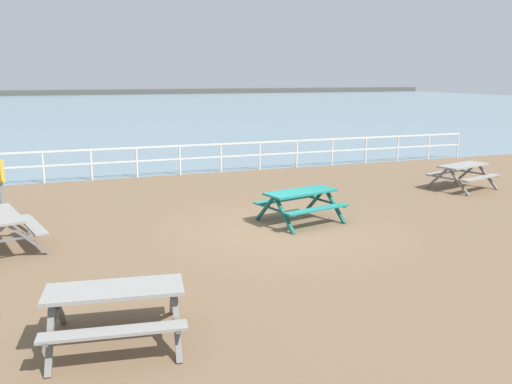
% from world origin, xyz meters
% --- Properties ---
extents(ground_plane, '(30.00, 24.00, 0.20)m').
position_xyz_m(ground_plane, '(0.00, 0.00, -0.10)').
color(ground_plane, brown).
extents(sea_band, '(142.00, 90.00, 0.01)m').
position_xyz_m(sea_band, '(0.00, 52.75, 0.00)').
color(sea_band, gray).
rests_on(sea_band, ground).
extents(distant_shoreline, '(142.00, 6.00, 1.80)m').
position_xyz_m(distant_shoreline, '(0.00, 95.75, 0.00)').
color(distant_shoreline, '#4C4C47').
rests_on(distant_shoreline, ground).
extents(seaward_railing, '(23.07, 0.07, 1.08)m').
position_xyz_m(seaward_railing, '(-0.00, 7.75, 0.73)').
color(seaward_railing, white).
rests_on(seaward_railing, ground).
extents(picnic_table_mid_centre, '(2.11, 1.90, 0.80)m').
position_xyz_m(picnic_table_mid_centre, '(0.69, 0.44, 0.58)').
color(picnic_table_mid_centre, '#1E7A70').
rests_on(picnic_table_mid_centre, ground).
extents(picnic_table_far_right, '(2.16, 1.96, 0.80)m').
position_xyz_m(picnic_table_far_right, '(7.14, 2.31, 0.58)').
color(picnic_table_far_right, gray).
rests_on(picnic_table_far_right, ground).
extents(picnic_table_seaward, '(1.98, 1.74, 0.80)m').
position_xyz_m(picnic_table_seaward, '(-4.15, -4.27, 0.58)').
color(picnic_table_seaward, gray).
rests_on(picnic_table_seaward, ground).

